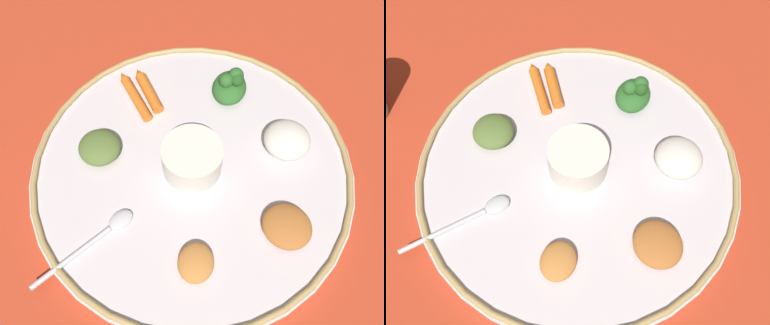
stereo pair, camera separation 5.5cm
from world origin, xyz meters
The scene contains 12 objects.
ground_plane centered at (0.00, 0.00, 0.00)m, with size 2.40×2.40×0.00m, color #B7381E.
platter centered at (0.00, 0.00, 0.01)m, with size 0.45×0.45×0.02m, color silver.
platter_rim centered at (0.00, 0.00, 0.02)m, with size 0.44×0.44×0.01m, color tan.
center_bowl centered at (0.00, 0.00, 0.04)m, with size 0.08×0.08×0.05m.
spoon centered at (0.11, -0.11, 0.02)m, with size 0.12×0.12×0.01m.
greens_pile centered at (-0.13, 0.05, 0.04)m, with size 0.07×0.06×0.05m.
carrot_near_spoon centered at (-0.13, -0.08, 0.02)m, with size 0.08×0.06×0.02m.
carrot_outer centered at (-0.11, -0.10, 0.02)m, with size 0.09×0.06×0.01m.
mound_chickpea centered at (0.08, 0.13, 0.03)m, with size 0.06×0.06×0.02m, color #B2662D.
mound_squash centered at (0.14, 0.01, 0.03)m, with size 0.05×0.04×0.02m, color #C67A38.
mound_rice_white centered at (-0.04, 0.13, 0.03)m, with size 0.07×0.07×0.03m, color silver.
mound_collards centered at (-0.02, -0.13, 0.03)m, with size 0.06×0.06×0.03m, color #567033.
Camera 2 is at (0.25, 0.07, 0.52)m, focal length 37.80 mm.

